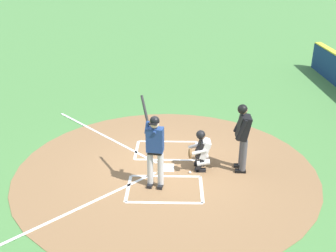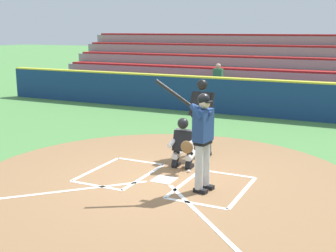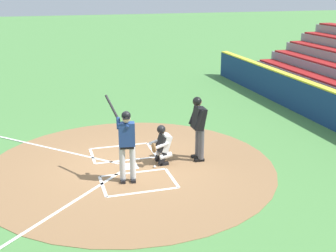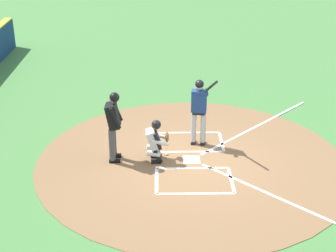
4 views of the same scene
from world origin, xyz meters
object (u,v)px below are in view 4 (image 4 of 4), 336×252
at_px(batter, 199,108).
at_px(plate_umpire, 113,122).
at_px(baseball, 167,154).
at_px(catcher, 156,140).

relative_size(batter, plate_umpire, 1.14).
bearing_deg(baseball, batter, 125.67).
xyz_separation_m(batter, catcher, (0.88, -1.16, -0.51)).
bearing_deg(baseball, catcher, -48.58).
distance_m(batter, plate_umpire, 2.38).
bearing_deg(batter, baseball, -54.33).
xyz_separation_m(plate_umpire, baseball, (-0.22, 1.34, -1.04)).
height_order(catcher, baseball, catcher).
distance_m(catcher, baseball, 0.67).
distance_m(plate_umpire, baseball, 1.71).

